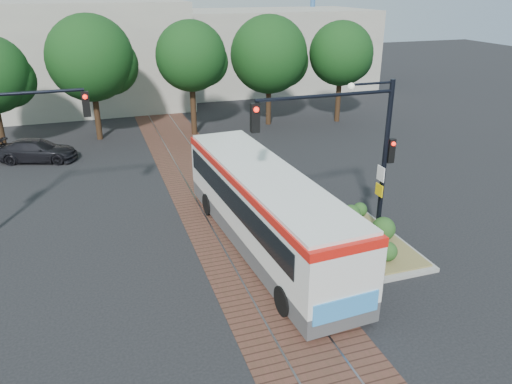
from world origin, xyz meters
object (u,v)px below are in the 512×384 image
at_px(traffic_island, 372,234).
at_px(signal_pole_main, 357,140).
at_px(city_bus, 265,206).
at_px(parked_car, 37,150).

relative_size(traffic_island, signal_pole_main, 0.87).
bearing_deg(city_bus, traffic_island, -17.45).
xyz_separation_m(signal_pole_main, parked_car, (-11.84, 14.26, -3.54)).
bearing_deg(parked_car, traffic_island, -121.17).
relative_size(city_bus, traffic_island, 2.20).
relative_size(city_bus, signal_pole_main, 1.91).
height_order(signal_pole_main, parked_car, signal_pole_main).
height_order(city_bus, parked_car, city_bus).
distance_m(city_bus, parked_car, 16.01).
bearing_deg(city_bus, parked_car, 119.59).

